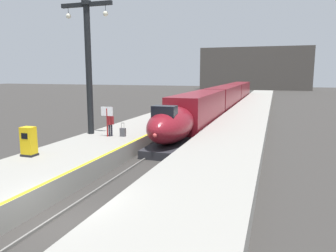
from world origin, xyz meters
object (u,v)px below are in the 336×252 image
(station_column_mid, at_px, (88,56))
(passenger_near_edge, at_px, (110,122))
(rolling_suitcase, at_px, (123,132))
(highspeed_train_main, at_px, (223,98))
(departure_info_board, at_px, (107,115))
(ticket_machine_yellow, at_px, (29,143))

(station_column_mid, bearing_deg, passenger_near_edge, -13.25)
(station_column_mid, height_order, passenger_near_edge, station_column_mid)
(passenger_near_edge, distance_m, rolling_suitcase, 1.13)
(rolling_suitcase, bearing_deg, station_column_mid, 174.74)
(highspeed_train_main, bearing_deg, departure_info_board, -99.13)
(passenger_near_edge, relative_size, ticket_machine_yellow, 1.06)
(highspeed_train_main, xyz_separation_m, ticket_machine_yellow, (-5.55, -32.35, -0.17))
(highspeed_train_main, xyz_separation_m, passenger_near_edge, (-4.04, -25.96, 0.08))
(passenger_near_edge, distance_m, ticket_machine_yellow, 6.57)
(passenger_near_edge, relative_size, departure_info_board, 0.80)
(station_column_mid, distance_m, passenger_near_edge, 5.06)
(highspeed_train_main, xyz_separation_m, rolling_suitcase, (-3.16, -25.78, -0.60))
(station_column_mid, distance_m, rolling_suitcase, 6.03)
(station_column_mid, bearing_deg, departure_info_board, -19.18)
(highspeed_train_main, distance_m, departure_info_board, 26.46)
(passenger_near_edge, distance_m, departure_info_board, 0.56)
(highspeed_train_main, distance_m, ticket_machine_yellow, 32.82)
(rolling_suitcase, relative_size, departure_info_board, 0.46)
(ticket_machine_yellow, xyz_separation_m, departure_info_board, (1.35, 6.23, 0.77))
(ticket_machine_yellow, bearing_deg, station_column_mid, 92.93)
(highspeed_train_main, height_order, ticket_machine_yellow, highspeed_train_main)
(ticket_machine_yellow, distance_m, departure_info_board, 6.43)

